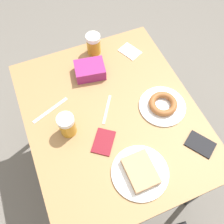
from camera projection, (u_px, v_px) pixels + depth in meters
ground_plane at (112, 164)px, 1.91m from camera, size 8.00×8.00×0.00m
table at (112, 120)px, 1.29m from camera, size 0.83×1.00×0.78m
plate_with_cake at (140, 172)px, 1.07m from camera, size 0.25×0.25×0.04m
plate_with_donut at (163, 105)px, 1.24m from camera, size 0.23×0.23×0.04m
beer_mug_left at (67, 125)px, 1.13m from camera, size 0.08×0.08×0.12m
beer_mug_center at (94, 44)px, 1.38m from camera, size 0.08×0.08×0.12m
napkin_folded at (130, 51)px, 1.44m from camera, size 0.12×0.14×0.00m
fork at (107, 109)px, 1.24m from camera, size 0.10×0.15×0.00m
knife at (50, 110)px, 1.24m from camera, size 0.20×0.09×0.00m
passport_near_edge at (200, 144)px, 1.15m from camera, size 0.14×0.15×0.01m
passport_far_edge at (104, 142)px, 1.16m from camera, size 0.15×0.15×0.01m
blue_pouch at (90, 70)px, 1.33m from camera, size 0.17×0.14×0.06m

